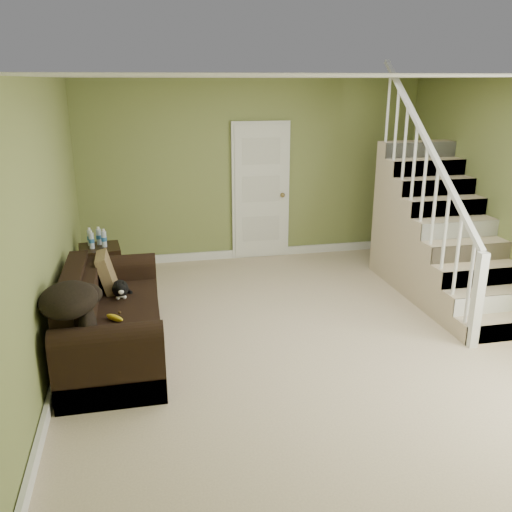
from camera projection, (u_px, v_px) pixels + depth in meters
name	position (u px, v px, depth m)	size (l,w,h in m)	color
floor	(307.00, 334.00, 5.76)	(5.00, 5.50, 0.01)	tan
ceiling	(315.00, 77.00, 4.95)	(5.00, 5.50, 0.01)	white
wall_back	(253.00, 171.00, 7.91)	(5.00, 0.04, 2.60)	olive
wall_front	(471.00, 338.00, 2.80)	(5.00, 0.04, 2.60)	olive
wall_left	(44.00, 229.00, 4.86)	(0.04, 5.50, 2.60)	olive
baseboard_back	(254.00, 253.00, 8.27)	(5.00, 0.04, 0.12)	white
baseboard_left	(63.00, 352.00, 5.25)	(0.04, 5.50, 0.12)	white
baseboard_right	(512.00, 309.00, 6.23)	(0.04, 5.50, 0.12)	white
door	(261.00, 192.00, 7.99)	(0.86, 0.12, 2.02)	white
staircase	(436.00, 240.00, 6.86)	(1.00, 2.51, 2.82)	tan
sofa	(109.00, 323.00, 5.29)	(0.90, 2.09, 0.82)	black
side_table	(101.00, 268.00, 6.85)	(0.54, 0.54, 0.82)	black
cat	(120.00, 289.00, 5.56)	(0.23, 0.45, 0.22)	black
banana	(115.00, 318.00, 5.01)	(0.06, 0.21, 0.06)	yellow
throw_pillow	(107.00, 273.00, 5.72)	(0.11, 0.43, 0.43)	#44311B
throw_blanket	(68.00, 300.00, 4.45)	(0.47, 0.62, 0.26)	black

